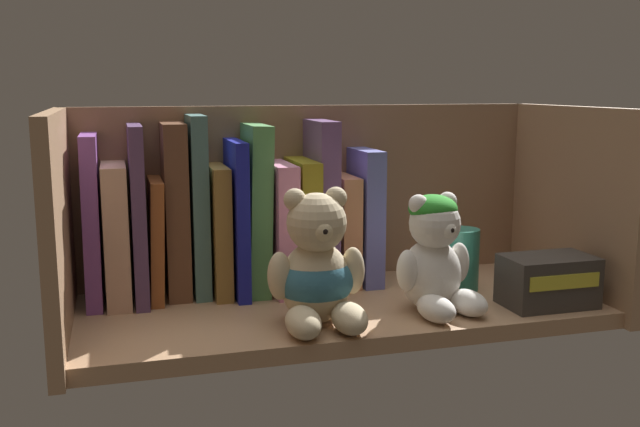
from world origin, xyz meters
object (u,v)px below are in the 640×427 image
Objects in this scene: book_9 at (277,225)px; pillar_candle at (461,259)px; book_6 at (217,229)px; book_10 at (300,223)px; book_1 at (116,232)px; book_4 at (175,210)px; teddy_bear_smaller at (435,256)px; book_2 at (138,212)px; book_3 at (155,238)px; teddy_bear_larger at (317,272)px; small_product_box at (548,281)px; book_12 at (342,229)px; book_13 at (363,215)px; book_0 at (92,219)px; book_8 at (254,208)px; book_7 at (235,216)px; book_5 at (198,206)px; book_11 at (321,203)px.

book_9 reaches higher than pillar_candle.
book_6 is 11.27cm from book_10.
book_1 is 7.89cm from book_4.
teddy_bear_smaller is (37.15, -15.69, -1.97)cm from book_1.
book_2 is 1.45× the size of book_3.
teddy_bear_larger is 1.42× the size of small_product_box.
book_13 reaches higher than book_12.
book_4 is (10.36, 0.00, 0.60)cm from book_0.
book_8 is at bearing 0.00° from book_4.
book_7 is at bearing 0.00° from book_6.
book_5 is 1.16× the size of book_7.
book_9 is at bearing 180.00° from book_11.
book_4 is 1.56× the size of teddy_bear_smaller.
book_8 reaches higher than book_9.
book_9 is 1.08× the size of teddy_bear_larger.
teddy_bear_larger is at bearing 177.98° from small_product_box.
small_product_box is at bearing -20.58° from book_3.
pillar_candle is (34.18, -8.11, -7.62)cm from book_5.
book_13 is at bearing 0.00° from book_2.
book_10 is 16.92cm from teddy_bear_larger.
book_10 is 2.10× the size of pillar_candle.
book_2 is at bearing 0.00° from book_0.
book_12 is (9.26, 0.00, -1.07)cm from book_9.
book_0 reaches higher than teddy_bear_larger.
book_12 is at bearing 0.00° from book_4.
book_5 is at bearing 0.00° from book_2.
book_8 is 4.05cm from book_9.
book_2 is at bearing 180.00° from book_7.
book_10 is (11.26, 0.00, 0.24)cm from book_6.
book_1 is at bearing 180.00° from book_4.
book_8 reaches higher than book_10.
book_11 is at bearing 180.00° from book_12.
book_1 is 2.12× the size of pillar_candle.
book_8 reaches higher than book_13.
book_10 is (19.39, 0.00, 0.99)cm from book_3.
book_6 is 28.92cm from teddy_bear_smaller.
book_13 is at bearing 0.00° from book_3.
teddy_bear_smaller is at bearing -32.93° from book_6.
book_4 is 48.36cm from small_product_box.
small_product_box is (7.20, -9.53, -1.01)cm from pillar_candle.
book_11 reaches higher than book_7.
teddy_bear_larger is at bearing -124.49° from book_13.
book_9 is 1.54× the size of small_product_box.
small_product_box is at bearing -24.41° from book_6.
book_5 reaches higher than book_4.
book_7 reaches higher than book_13.
book_8 reaches higher than book_1.
book_3 is 50.39cm from small_product_box.
pillar_candle is at bearing 45.59° from teddy_bear_smaller.
book_7 is 41.17cm from small_product_box.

